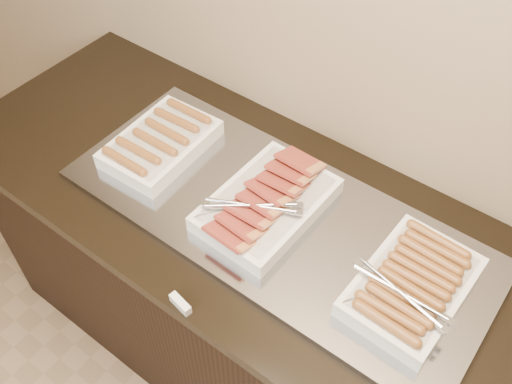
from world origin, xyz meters
TOP-DOWN VIEW (x-y plane):
  - counter at (0.00, 2.13)m, footprint 2.06×0.76m
  - warming_tray at (0.02, 2.13)m, footprint 1.20×0.50m
  - dish_left at (-0.41, 2.13)m, footprint 0.24×0.34m
  - dish_center at (-0.01, 2.13)m, footprint 0.27×0.40m
  - dish_right at (0.42, 2.13)m, footprint 0.27×0.35m
  - label_holder at (-0.01, 1.77)m, footprint 0.07×0.03m

SIDE VIEW (x-z plane):
  - counter at x=0.00m, z-range 0.00..0.90m
  - warming_tray at x=0.02m, z-range 0.90..0.92m
  - label_holder at x=-0.01m, z-range 0.90..0.93m
  - dish_left at x=-0.41m, z-range 0.91..0.98m
  - dish_center at x=-0.01m, z-range 0.91..1.00m
  - dish_right at x=0.42m, z-range 0.91..0.99m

